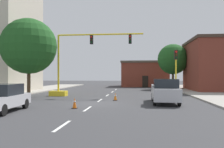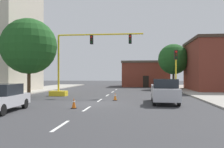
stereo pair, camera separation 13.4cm
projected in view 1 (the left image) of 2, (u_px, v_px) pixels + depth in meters
name	position (u px, v px, depth m)	size (l,w,h in m)	color
ground_plane	(95.00, 104.00, 19.17)	(160.00, 160.00, 0.00)	#38383A
sidewalk_left	(7.00, 94.00, 28.39)	(6.00, 56.00, 0.14)	#9E998E
sidewalk_right	(218.00, 96.00, 25.86)	(6.00, 56.00, 0.14)	#9E998E
lane_stripe_seg_1	(62.00, 126.00, 10.71)	(0.16, 2.40, 0.01)	silver
lane_stripe_seg_2	(87.00, 109.00, 16.18)	(0.16, 2.40, 0.01)	silver
lane_stripe_seg_3	(100.00, 100.00, 21.65)	(0.16, 2.40, 0.01)	silver
lane_stripe_seg_4	(107.00, 95.00, 27.12)	(0.16, 2.40, 0.01)	silver
lane_stripe_seg_5	(112.00, 92.00, 32.59)	(0.16, 2.40, 0.01)	silver
lane_stripe_seg_6	(116.00, 90.00, 38.06)	(0.16, 2.40, 0.01)	silver
building_brick_center	(145.00, 74.00, 49.25)	(9.43, 9.14, 5.10)	brown
traffic_signal_gantry	(71.00, 75.00, 26.20)	(10.26, 1.20, 6.83)	yellow
traffic_light_pole_right	(176.00, 63.00, 23.53)	(0.32, 0.47, 4.80)	yellow
tree_left_near	(29.00, 46.00, 25.28)	(5.90, 5.90, 8.34)	#4C3823
tree_right_far	(173.00, 59.00, 39.19)	(5.01, 5.01, 7.45)	#4C3823
pickup_truck_silver	(165.00, 91.00, 19.45)	(2.15, 5.45, 1.99)	#BCBCC1
sedan_silver_near_left	(3.00, 98.00, 14.86)	(2.11, 4.60, 1.74)	#B7B7BC
traffic_cone_roadside_a	(75.00, 103.00, 16.30)	(0.36, 0.36, 0.77)	black
traffic_cone_roadside_b	(115.00, 97.00, 21.56)	(0.36, 0.36, 0.72)	black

